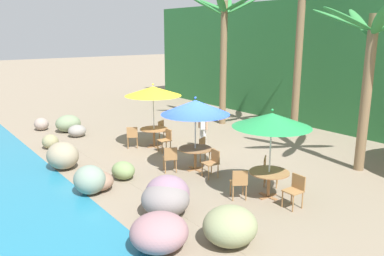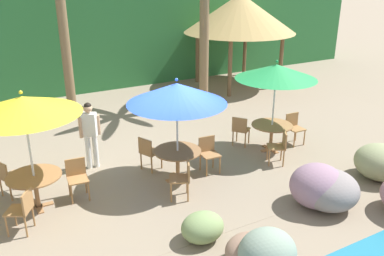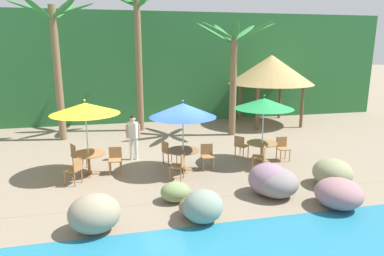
{
  "view_description": "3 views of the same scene",
  "coord_description": "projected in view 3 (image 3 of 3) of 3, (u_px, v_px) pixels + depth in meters",
  "views": [
    {
      "loc": [
        9.96,
        -7.79,
        4.45
      ],
      "look_at": [
        -0.35,
        -0.02,
        1.29
      ],
      "focal_mm": 36.69,
      "sensor_mm": 36.0,
      "label": 1
    },
    {
      "loc": [
        -3.73,
        -7.97,
        4.68
      ],
      "look_at": [
        0.75,
        0.08,
        1.07
      ],
      "focal_mm": 38.41,
      "sensor_mm": 36.0,
      "label": 2
    },
    {
      "loc": [
        -1.98,
        -11.18,
        4.15
      ],
      "look_at": [
        0.63,
        0.41,
        1.32
      ],
      "focal_mm": 32.07,
      "sensor_mm": 36.0,
      "label": 3
    }
  ],
  "objects": [
    {
      "name": "chair_blue_seaward",
      "position": [
        207.0,
        154.0,
        11.86
      ],
      "size": [
        0.45,
        0.46,
        0.87
      ],
      "color": "#9E7042",
      "rests_on": "ground"
    },
    {
      "name": "chair_yellow_inland",
      "position": [
        77.0,
        154.0,
        11.89
      ],
      "size": [
        0.57,
        0.56,
        0.87
      ],
      "color": "#9E7042",
      "rests_on": "ground"
    },
    {
      "name": "umbrella_yellow",
      "position": [
        85.0,
        108.0,
        10.9
      ],
      "size": [
        2.2,
        2.2,
        2.53
      ],
      "color": "silver",
      "rests_on": "ground"
    },
    {
      "name": "chair_green_left",
      "position": [
        261.0,
        156.0,
        11.72
      ],
      "size": [
        0.58,
        0.58,
        0.87
      ],
      "color": "#9E7042",
      "rests_on": "ground"
    },
    {
      "name": "chair_yellow_left",
      "position": [
        75.0,
        169.0,
        10.48
      ],
      "size": [
        0.58,
        0.58,
        0.87
      ],
      "color": "#9E7042",
      "rests_on": "ground"
    },
    {
      "name": "chair_blue_left",
      "position": [
        179.0,
        165.0,
        10.83
      ],
      "size": [
        0.57,
        0.56,
        0.87
      ],
      "color": "#9E7042",
      "rests_on": "ground"
    },
    {
      "name": "dining_table_yellow",
      "position": [
        89.0,
        157.0,
        11.27
      ],
      "size": [
        1.1,
        1.1,
        0.74
      ],
      "color": "olive",
      "rests_on": "ground"
    },
    {
      "name": "palapa_hut",
      "position": [
        271.0,
        70.0,
        18.34
      ],
      "size": [
        4.55,
        4.55,
        3.73
      ],
      "color": "brown",
      "rests_on": "ground"
    },
    {
      "name": "waiter_in_white",
      "position": [
        133.0,
        134.0,
        12.7
      ],
      "size": [
        0.52,
        0.35,
        1.7
      ],
      "color": "white",
      "rests_on": "ground"
    },
    {
      "name": "chair_yellow_seaward",
      "position": [
        115.0,
        158.0,
        11.49
      ],
      "size": [
        0.46,
        0.46,
        0.87
      ],
      "color": "#9E7042",
      "rests_on": "ground"
    },
    {
      "name": "foliage_backdrop",
      "position": [
        149.0,
        67.0,
        19.84
      ],
      "size": [
        28.0,
        2.4,
        6.0
      ],
      "color": "#286633",
      "rests_on": "ground"
    },
    {
      "name": "ground_plane",
      "position": [
        177.0,
        168.0,
        12.0
      ],
      "size": [
        120.0,
        120.0,
        0.0
      ],
      "primitive_type": "plane",
      "color": "gray"
    },
    {
      "name": "chair_green_seaward",
      "position": [
        282.0,
        147.0,
        12.77
      ],
      "size": [
        0.43,
        0.44,
        0.87
      ],
      "color": "#9E7042",
      "rests_on": "ground"
    },
    {
      "name": "chair_blue_inland",
      "position": [
        168.0,
        151.0,
        12.27
      ],
      "size": [
        0.56,
        0.55,
        0.87
      ],
      "color": "#9E7042",
      "rests_on": "ground"
    },
    {
      "name": "umbrella_green",
      "position": [
        264.0,
        103.0,
        12.15
      ],
      "size": [
        2.11,
        2.11,
        2.49
      ],
      "color": "silver",
      "rests_on": "ground"
    },
    {
      "name": "dining_table_green",
      "position": [
        262.0,
        146.0,
        12.51
      ],
      "size": [
        1.1,
        1.1,
        0.74
      ],
      "color": "olive",
      "rests_on": "ground"
    },
    {
      "name": "rock_seawall",
      "position": [
        236.0,
        188.0,
        9.32
      ],
      "size": [
        17.8,
        3.24,
        0.92
      ],
      "color": "gray",
      "rests_on": "ground"
    },
    {
      "name": "chair_green_inland",
      "position": [
        241.0,
        145.0,
        13.0
      ],
      "size": [
        0.59,
        0.59,
        0.87
      ],
      "color": "#9E7042",
      "rests_on": "ground"
    },
    {
      "name": "palm_tree_nearest",
      "position": [
        55.0,
        47.0,
        14.79
      ],
      "size": [
        3.49,
        3.2,
        6.1
      ],
      "color": "brown",
      "rests_on": "ground"
    },
    {
      "name": "palm_tree_second",
      "position": [
        138.0,
        39.0,
        16.45
      ],
      "size": [
        3.33,
        3.02,
        6.8
      ],
      "color": "brown",
      "rests_on": "ground"
    },
    {
      "name": "dining_table_blue",
      "position": [
        183.0,
        154.0,
        11.63
      ],
      "size": [
        1.1,
        1.1,
        0.74
      ],
      "color": "olive",
      "rests_on": "ground"
    },
    {
      "name": "terrace_deck",
      "position": [
        177.0,
        168.0,
        11.99
      ],
      "size": [
        18.0,
        5.2,
        0.01
      ],
      "color": "gray",
      "rests_on": "ground"
    },
    {
      "name": "umbrella_blue",
      "position": [
        183.0,
        110.0,
        11.28
      ],
      "size": [
        2.23,
        2.23,
        2.45
      ],
      "color": "silver",
      "rests_on": "ground"
    },
    {
      "name": "palm_tree_third",
      "position": [
        234.0,
        56.0,
        15.73
      ],
      "size": [
        3.75,
        3.75,
        5.27
      ],
      "color": "brown",
      "rests_on": "ground"
    }
  ]
}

